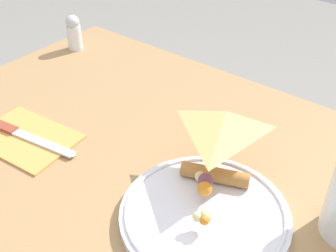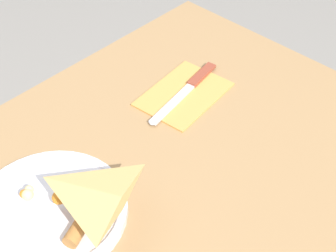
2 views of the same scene
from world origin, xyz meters
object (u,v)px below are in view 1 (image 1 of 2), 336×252
at_px(plate_pizza, 205,211).
at_px(napkin_folded, 26,138).
at_px(dining_table, 196,228).
at_px(butter_knife, 21,134).
at_px(salt_shaker, 74,32).

height_order(plate_pizza, napkin_folded, plate_pizza).
height_order(dining_table, butter_knife, butter_knife).
distance_m(dining_table, butter_knife, 0.36).
xyz_separation_m(plate_pizza, butter_knife, (-0.38, -0.05, -0.01)).
height_order(plate_pizza, salt_shaker, salt_shaker).
height_order(plate_pizza, butter_knife, plate_pizza).
relative_size(butter_knife, salt_shaker, 2.53).
relative_size(napkin_folded, butter_knife, 0.86).
height_order(butter_knife, salt_shaker, salt_shaker).
xyz_separation_m(dining_table, napkin_folded, (-0.32, -0.10, 0.11)).
bearing_deg(butter_knife, dining_table, 8.40).
bearing_deg(napkin_folded, butter_knife, -170.95).
distance_m(dining_table, napkin_folded, 0.35).
bearing_deg(salt_shaker, dining_table, -21.54).
bearing_deg(dining_table, plate_pizza, -48.67).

